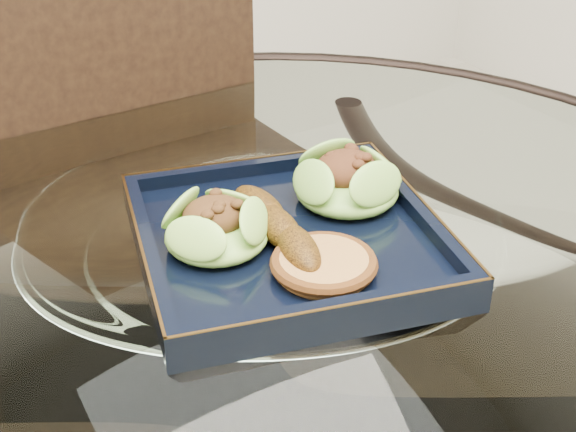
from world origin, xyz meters
TOP-DOWN VIEW (x-y plane):
  - dining_table at (-0.00, -0.00)m, footprint 1.13×1.13m
  - dining_chair at (0.00, 0.29)m, footprint 0.46×0.46m
  - navy_plate at (0.03, -0.00)m, footprint 0.32×0.32m
  - lettuce_wrap_left at (-0.04, 0.01)m, footprint 0.12×0.12m
  - lettuce_wrap_right at (0.11, 0.02)m, footprint 0.13×0.13m
  - roasted_plantain at (0.01, -0.01)m, footprint 0.04×0.15m
  - crumb_patty at (0.02, -0.07)m, footprint 0.10×0.10m

SIDE VIEW (x-z plane):
  - dining_chair at x=0.00m, z-range 0.06..1.07m
  - dining_table at x=0.00m, z-range 0.21..0.98m
  - navy_plate at x=0.03m, z-range 0.76..0.78m
  - crumb_patty at x=0.02m, z-range 0.78..0.80m
  - roasted_plantain at x=0.01m, z-range 0.78..0.81m
  - lettuce_wrap_left at x=-0.04m, z-range 0.78..0.82m
  - lettuce_wrap_right at x=0.11m, z-range 0.78..0.82m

